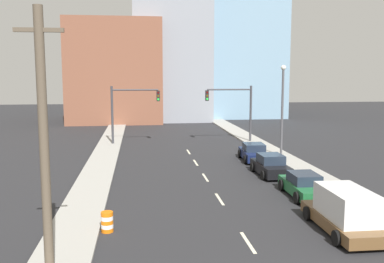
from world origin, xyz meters
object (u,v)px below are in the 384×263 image
object	(u,v)px
traffic_signal_right	(237,105)
utility_pole_left_near	(44,145)
box_truck_brown	(345,212)
sedan_black	(271,166)
sedan_green	(304,186)
sedan_navy	(254,153)
street_lamp	(282,104)
traffic_barrel	(107,222)
traffic_signal_left	(127,106)

from	to	relation	value
traffic_signal_right	utility_pole_left_near	distance (m)	32.87
box_truck_brown	sedan_black	size ratio (longest dim) A/B	1.24
sedan_green	traffic_signal_right	bearing A→B (deg)	89.17
traffic_signal_right	sedan_navy	xyz separation A→B (m)	(-0.82, -9.87, -3.33)
street_lamp	sedan_green	size ratio (longest dim) A/B	1.77
street_lamp	sedan_black	world-z (taller)	street_lamp
traffic_barrel	sedan_black	xyz separation A→B (m)	(10.92, 10.00, 0.22)
utility_pole_left_near	sedan_navy	size ratio (longest dim) A/B	2.12
traffic_signal_left	utility_pole_left_near	world-z (taller)	utility_pole_left_near
utility_pole_left_near	sedan_green	size ratio (longest dim) A/B	2.07
utility_pole_left_near	sedan_navy	distance (m)	24.13
utility_pole_left_near	sedan_green	xyz separation A→B (m)	(12.88, 9.07, -4.19)
traffic_barrel	sedan_green	world-z (taller)	sedan_green
sedan_green	sedan_navy	bearing A→B (deg)	91.57
box_truck_brown	sedan_black	xyz separation A→B (m)	(0.06, 11.39, -0.28)
traffic_signal_left	traffic_signal_right	xyz separation A→B (m)	(11.69, 0.00, 0.00)
street_lamp	box_truck_brown	world-z (taller)	street_lamp
traffic_signal_right	utility_pole_left_near	world-z (taller)	utility_pole_left_near
utility_pole_left_near	sedan_black	world-z (taller)	utility_pole_left_near
traffic_signal_left	sedan_navy	size ratio (longest dim) A/B	1.37
traffic_signal_left	sedan_navy	distance (m)	15.06
box_truck_brown	sedan_navy	xyz separation A→B (m)	(0.30, 16.81, -0.31)
sedan_black	street_lamp	bearing A→B (deg)	64.20
traffic_barrel	sedan_navy	distance (m)	19.03
traffic_signal_left	box_truck_brown	bearing A→B (deg)	-68.38
sedan_navy	box_truck_brown	bearing A→B (deg)	-87.61
traffic_signal_right	box_truck_brown	distance (m)	26.87
utility_pole_left_near	sedan_black	distance (m)	19.72
traffic_signal_left	sedan_green	distance (m)	23.76
traffic_signal_left	street_lamp	distance (m)	16.21
traffic_signal_left	box_truck_brown	xyz separation A→B (m)	(10.57, -26.68, -3.03)
traffic_signal_left	traffic_signal_right	bearing A→B (deg)	0.00
box_truck_brown	traffic_signal_right	bearing A→B (deg)	88.34
street_lamp	box_truck_brown	bearing A→B (deg)	-99.78
traffic_signal_right	sedan_black	world-z (taller)	traffic_signal_right
traffic_signal_right	street_lamp	world-z (taller)	street_lamp
box_truck_brown	traffic_signal_left	bearing A→B (deg)	112.36
traffic_barrel	sedan_black	size ratio (longest dim) A/B	0.22
traffic_barrel	sedan_black	bearing A→B (deg)	42.47
sedan_black	sedan_navy	distance (m)	5.42
traffic_barrel	sedan_navy	bearing A→B (deg)	54.09
traffic_signal_left	sedan_green	bearing A→B (deg)	-62.30
traffic_signal_right	traffic_barrel	distance (m)	28.20
sedan_navy	sedan_black	bearing A→B (deg)	-89.13
traffic_signal_left	street_lamp	bearing A→B (deg)	-32.40
utility_pole_left_near	sedan_black	xyz separation A→B (m)	(12.58, 14.61, -4.15)
box_truck_brown	sedan_black	bearing A→B (deg)	90.44
utility_pole_left_near	traffic_barrel	world-z (taller)	utility_pole_left_near
street_lamp	sedan_navy	world-z (taller)	street_lamp
traffic_signal_right	utility_pole_left_near	xyz separation A→B (m)	(-13.63, -29.89, 0.85)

